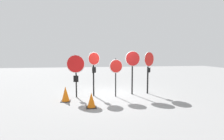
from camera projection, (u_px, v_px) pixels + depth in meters
name	position (u px, v px, depth m)	size (l,w,h in m)	color
ground_plane	(113.00, 96.00, 9.22)	(40.00, 40.00, 0.00)	gray
stop_sign_0	(76.00, 67.00, 8.70)	(0.91, 0.18, 2.17)	black
stop_sign_1	(94.00, 65.00, 9.02)	(0.62, 0.33, 2.30)	black
stop_sign_2	(116.00, 69.00, 8.88)	(0.69, 0.17, 1.97)	black
stop_sign_3	(133.00, 63.00, 9.37)	(0.82, 0.16, 2.36)	black
stop_sign_4	(149.00, 64.00, 9.57)	(0.70, 0.45, 2.32)	black
traffic_cone_0	(91.00, 100.00, 7.17)	(0.41, 0.41, 0.62)	black
traffic_cone_1	(65.00, 94.00, 8.10)	(0.44, 0.44, 0.71)	black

